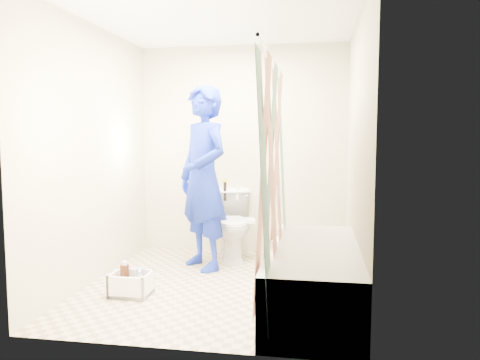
% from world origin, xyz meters
% --- Properties ---
extents(floor, '(2.60, 2.60, 0.00)m').
position_xyz_m(floor, '(0.00, 0.00, 0.00)').
color(floor, tan).
rests_on(floor, ground).
extents(ceiling, '(2.40, 2.60, 0.02)m').
position_xyz_m(ceiling, '(0.00, 0.00, 2.40)').
color(ceiling, white).
rests_on(ceiling, wall_back).
extents(wall_back, '(2.40, 0.02, 2.40)m').
position_xyz_m(wall_back, '(0.00, 1.30, 1.20)').
color(wall_back, '#BBB38F').
rests_on(wall_back, ground).
extents(wall_front, '(2.40, 0.02, 2.40)m').
position_xyz_m(wall_front, '(0.00, -1.30, 1.20)').
color(wall_front, '#BBB38F').
rests_on(wall_front, ground).
extents(wall_left, '(0.02, 2.60, 2.40)m').
position_xyz_m(wall_left, '(-1.20, 0.00, 1.20)').
color(wall_left, '#BBB38F').
rests_on(wall_left, ground).
extents(wall_right, '(0.02, 2.60, 2.40)m').
position_xyz_m(wall_right, '(1.20, 0.00, 1.20)').
color(wall_right, '#BBB38F').
rests_on(wall_right, ground).
extents(bathtub, '(0.70, 1.75, 0.50)m').
position_xyz_m(bathtub, '(0.85, -0.43, 0.27)').
color(bathtub, white).
rests_on(bathtub, ground).
extents(curtain_rod, '(0.02, 1.90, 0.02)m').
position_xyz_m(curtain_rod, '(0.52, -0.43, 1.95)').
color(curtain_rod, silver).
rests_on(curtain_rod, wall_back).
extents(shower_curtain, '(0.06, 1.75, 1.80)m').
position_xyz_m(shower_curtain, '(0.52, -0.43, 1.02)').
color(shower_curtain, white).
rests_on(shower_curtain, curtain_rod).
extents(toilet, '(0.58, 0.82, 0.76)m').
position_xyz_m(toilet, '(-0.06, 0.99, 0.38)').
color(toilet, white).
rests_on(toilet, ground).
extents(tank_lid, '(0.50, 0.30, 0.04)m').
position_xyz_m(tank_lid, '(-0.03, 0.87, 0.45)').
color(tank_lid, white).
rests_on(tank_lid, toilet).
extents(tank_internals, '(0.18, 0.08, 0.25)m').
position_xyz_m(tank_internals, '(-0.15, 1.18, 0.75)').
color(tank_internals, black).
rests_on(tank_internals, toilet).
extents(plumber, '(0.81, 0.80, 1.88)m').
position_xyz_m(plumber, '(-0.29, 0.55, 0.94)').
color(plumber, navy).
rests_on(plumber, ground).
extents(cleaning_caddy, '(0.33, 0.27, 0.25)m').
position_xyz_m(cleaning_caddy, '(-0.69, -0.38, 0.09)').
color(cleaning_caddy, white).
rests_on(cleaning_caddy, ground).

